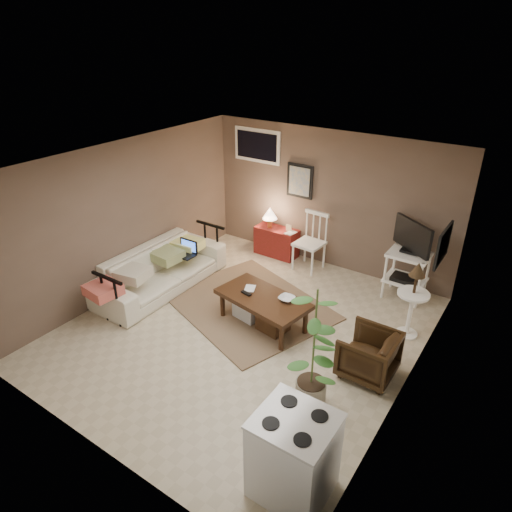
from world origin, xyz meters
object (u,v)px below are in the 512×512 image
Objects in this scene: red_console at (276,239)px; armchair at (369,353)px; side_table at (414,292)px; potted_plant at (314,346)px; sofa at (160,263)px; tv_stand at (408,259)px; stove at (294,456)px; spindle_chair at (310,244)px; coffee_table at (262,308)px.

red_console is 1.42× the size of armchair.
potted_plant reaches higher than side_table.
red_console reaches higher than sofa.
red_console is 2.51m from tv_stand.
armchair is at bearing 91.00° from stove.
spindle_chair is at bearing 179.21° from tv_stand.
sofa is at bearing -165.27° from side_table.
stove is (0.24, -3.92, -0.24)m from tv_stand.
armchair is (-0.16, -1.08, -0.38)m from side_table.
armchair is at bearing -38.98° from red_console.
tv_stand is (3.39, 1.94, 0.24)m from sofa.
red_console is at bearing 117.08° from coffee_table.
red_console is 4.89m from stove.
coffee_table is 0.62× the size of sofa.
tv_stand is (1.44, 1.89, 0.41)m from coffee_table.
stove is at bearing -56.22° from red_console.
red_console is 3.46m from armchair.
tv_stand is 0.84× the size of potted_plant.
stove reaches higher than coffee_table.
potted_plant reaches higher than spindle_chair.
coffee_table is 1.72m from potted_plant.
stove is at bearing -50.44° from coffee_table.
spindle_chair reaches higher than stove.
sofa is at bearing -150.24° from tv_stand.
potted_plant is (-0.13, -2.86, 0.14)m from tv_stand.
sofa is 2.49× the size of red_console.
stove is at bearing -70.44° from potted_plant.
armchair is 1.03m from potted_plant.
side_table is (2.85, -1.09, 0.39)m from red_console.
tv_stand is 3.93m from stove.
coffee_table is 1.09× the size of tv_stand.
side_table reaches higher than sofa.
coffee_table is at bearing -152.59° from side_table.
armchair is (1.65, -0.14, 0.05)m from coffee_table.
coffee_table is 2.17× the size of armchair.
spindle_chair is 0.90× the size of side_table.
potted_plant is (-0.51, -1.92, 0.12)m from side_table.
spindle_chair is (1.68, 1.96, 0.03)m from sofa.
tv_stand is (1.71, -0.02, 0.21)m from spindle_chair.
stove is (0.03, -1.89, 0.12)m from armchair.
potted_plant is 1.73× the size of stove.
spindle_chair reaches higher than sofa.
sofa is 1.78× the size of tv_stand.
sofa is at bearing -91.28° from armchair.
side_table is 2.99m from stove.
armchair is (0.21, -2.03, -0.36)m from tv_stand.
red_console is 0.79m from spindle_chair.
armchair is (3.59, -0.09, -0.12)m from sofa.
tv_stand reaches higher than side_table.
stove is at bearing 1.18° from armchair.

